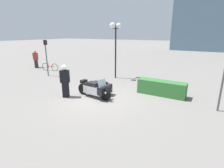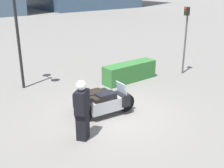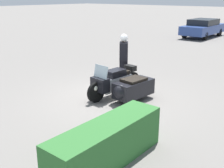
{
  "view_description": "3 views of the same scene",
  "coord_description": "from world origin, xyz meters",
  "px_view_note": "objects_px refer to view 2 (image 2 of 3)",
  "views": [
    {
      "loc": [
        5.51,
        -7.55,
        3.56
      ],
      "look_at": [
        0.29,
        1.2,
        0.57
      ],
      "focal_mm": 28.0,
      "sensor_mm": 36.0,
      "label": 1
    },
    {
      "loc": [
        -5.53,
        -7.15,
        4.5
      ],
      "look_at": [
        0.51,
        0.58,
        0.9
      ],
      "focal_mm": 45.0,
      "sensor_mm": 36.0,
      "label": 2
    },
    {
      "loc": [
        6.74,
        5.62,
        3.25
      ],
      "look_at": [
        0.81,
        0.7,
        0.8
      ],
      "focal_mm": 45.0,
      "sensor_mm": 36.0,
      "label": 3
    }
  ],
  "objects_px": {
    "police_motorcycle": "(101,101)",
    "officer_rider": "(82,109)",
    "traffic_light_near": "(186,31)",
    "twin_lamp_post": "(15,7)",
    "hedge_bush_curbside": "(130,72)"
  },
  "relations": [
    {
      "from": "police_motorcycle",
      "to": "twin_lamp_post",
      "type": "bearing_deg",
      "value": 112.21
    },
    {
      "from": "twin_lamp_post",
      "to": "police_motorcycle",
      "type": "bearing_deg",
      "value": -73.38
    },
    {
      "from": "officer_rider",
      "to": "twin_lamp_post",
      "type": "relative_size",
      "value": 0.44
    },
    {
      "from": "police_motorcycle",
      "to": "officer_rider",
      "type": "bearing_deg",
      "value": -137.62
    },
    {
      "from": "traffic_light_near",
      "to": "hedge_bush_curbside",
      "type": "bearing_deg",
      "value": -3.31
    },
    {
      "from": "hedge_bush_curbside",
      "to": "police_motorcycle",
      "type": "bearing_deg",
      "value": -147.28
    },
    {
      "from": "officer_rider",
      "to": "traffic_light_near",
      "type": "height_order",
      "value": "traffic_light_near"
    },
    {
      "from": "police_motorcycle",
      "to": "officer_rider",
      "type": "height_order",
      "value": "officer_rider"
    },
    {
      "from": "police_motorcycle",
      "to": "hedge_bush_curbside",
      "type": "bearing_deg",
      "value": 38.31
    },
    {
      "from": "hedge_bush_curbside",
      "to": "officer_rider",
      "type": "bearing_deg",
      "value": -145.92
    },
    {
      "from": "officer_rider",
      "to": "hedge_bush_curbside",
      "type": "distance_m",
      "value": 5.61
    },
    {
      "from": "officer_rider",
      "to": "twin_lamp_post",
      "type": "distance_m",
      "value": 5.91
    },
    {
      "from": "traffic_light_near",
      "to": "twin_lamp_post",
      "type": "bearing_deg",
      "value": -9.98
    },
    {
      "from": "police_motorcycle",
      "to": "hedge_bush_curbside",
      "type": "height_order",
      "value": "police_motorcycle"
    },
    {
      "from": "hedge_bush_curbside",
      "to": "twin_lamp_post",
      "type": "xyz_separation_m",
      "value": [
        -4.39,
        2.2,
        3.09
      ]
    }
  ]
}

